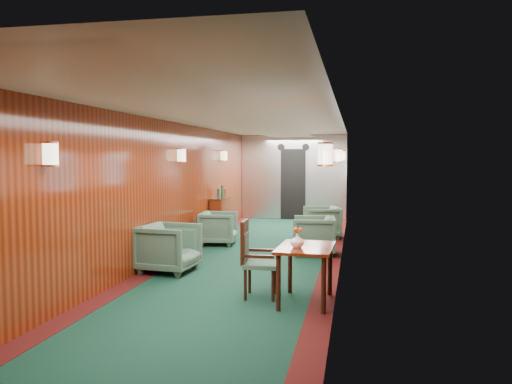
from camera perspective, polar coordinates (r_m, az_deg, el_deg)
room at (r=8.37m, az=-0.61°, el=3.10°), size 12.00×12.10×2.40m
bulkhead at (r=14.22m, az=4.30°, el=1.65°), size 2.98×0.17×2.39m
windows_right at (r=8.45m, az=9.67°, el=1.79°), size 0.02×8.60×0.80m
wall_sconces at (r=8.93m, az=0.14°, el=4.15°), size 2.97×7.97×0.25m
dining_table at (r=6.10m, az=5.70°, el=-7.22°), size 0.68×0.95×0.69m
side_chair at (r=6.34m, az=-0.28°, el=-7.27°), size 0.46×0.48×0.98m
credenza at (r=11.65m, az=-4.06°, el=-2.61°), size 0.29×0.93×1.11m
flower_vase at (r=5.96m, az=4.73°, el=-5.56°), size 0.21×0.21×0.17m
armchair_left_near at (r=7.84m, az=-9.91°, el=-6.31°), size 0.89×0.87×0.74m
armchair_left_far at (r=10.16m, az=-4.32°, el=-4.13°), size 0.79×0.77×0.66m
armchair_right_near at (r=9.16m, az=6.61°, el=-4.93°), size 0.83×0.81×0.70m
armchair_right_far at (r=11.04m, az=7.52°, el=-3.43°), size 0.91×0.90×0.69m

